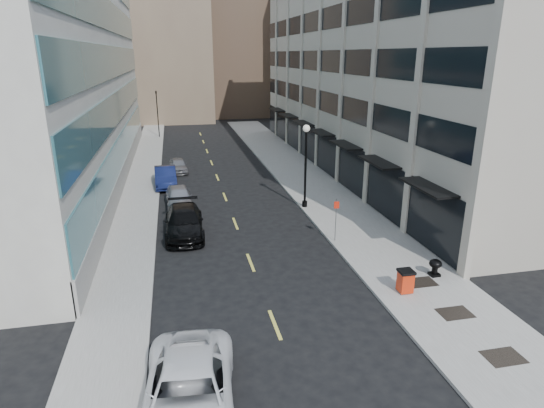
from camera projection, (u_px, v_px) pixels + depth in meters
name	position (u px, v px, depth m)	size (l,w,h in m)	color
ground	(287.00, 354.00, 16.81)	(160.00, 160.00, 0.00)	black
sidewalk_right	(317.00, 190.00, 36.85)	(5.00, 80.00, 0.15)	gray
sidewalk_left	(138.00, 201.00, 34.05)	(3.00, 80.00, 0.15)	gray
building_right	(394.00, 72.00, 42.43)	(15.30, 46.50, 18.25)	#B6AE9A
building_left	(7.00, 62.00, 35.55)	(16.14, 46.00, 20.00)	silver
skyline_tan_near	(165.00, 32.00, 74.73)	(14.00, 18.00, 28.00)	#826F55
skyline_brown	(233.00, 16.00, 79.90)	(12.00, 16.00, 34.00)	brown
skyline_tan_far	(110.00, 52.00, 82.95)	(12.00, 14.00, 22.00)	#826F55
skyline_stone	(296.00, 58.00, 78.53)	(10.00, 14.00, 20.00)	#B6AE9A
grate_near	(504.00, 357.00, 16.43)	(1.40, 1.00, 0.01)	black
grate_mid	(455.00, 313.00, 19.21)	(1.40, 1.00, 0.01)	black
grate_far	(421.00, 282.00, 21.81)	(1.40, 1.00, 0.01)	black
road_centerline	(230.00, 209.00, 32.59)	(0.15, 68.20, 0.01)	#D8CC4C
traffic_signal	(156.00, 94.00, 58.47)	(0.66, 0.66, 6.98)	black
car_white_van	(189.00, 395.00, 13.63)	(2.79, 6.06, 1.68)	white
car_black_pickup	(184.00, 222.00, 27.76)	(2.29, 5.63, 1.63)	black
car_silver_sedan	(179.00, 197.00, 32.76)	(1.82, 4.51, 1.54)	#95969D
car_blue_sedan	(166.00, 177.00, 37.99)	(1.71, 4.91, 1.62)	#151E4F
car_grey_sedan	(178.00, 165.00, 42.63)	(1.53, 3.79, 1.29)	gray
trash_bin	(405.00, 280.00, 20.76)	(0.68, 0.76, 1.10)	red
lamppost	(306.00, 158.00, 31.57)	(0.50, 0.50, 6.00)	black
sign_post	(336.00, 214.00, 26.18)	(0.30, 0.07, 2.59)	slate
urn_planter	(435.00, 266.00, 22.32)	(0.62, 0.62, 0.86)	black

